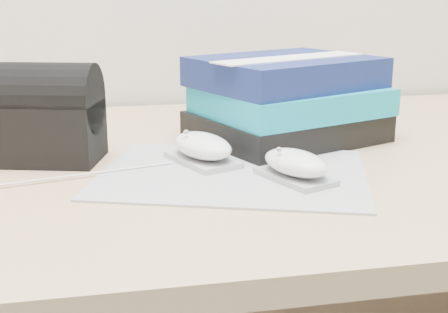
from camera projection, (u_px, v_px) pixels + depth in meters
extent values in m
cube|color=tan|center=(277.00, 160.00, 0.93)|extent=(1.60, 0.80, 0.03)
cube|color=tan|center=(225.00, 273.00, 1.38)|extent=(1.52, 0.03, 0.35)
cube|color=gray|center=(233.00, 173.00, 0.81)|extent=(0.41, 0.36, 0.00)
cube|color=#AEAEB1|center=(202.00, 160.00, 0.85)|extent=(0.10, 0.13, 0.01)
ellipsoid|color=white|center=(202.00, 145.00, 0.84)|extent=(0.10, 0.13, 0.03)
ellipsoid|color=#9A9B9D|center=(186.00, 132.00, 0.84)|extent=(0.01, 0.01, 0.01)
cube|color=#9C9C9F|center=(295.00, 177.00, 0.78)|extent=(0.09, 0.12, 0.01)
ellipsoid|color=white|center=(296.00, 163.00, 0.77)|extent=(0.09, 0.12, 0.03)
ellipsoid|color=gray|center=(279.00, 149.00, 0.76)|extent=(0.01, 0.01, 0.01)
cylinder|color=silver|center=(89.00, 174.00, 0.79)|extent=(0.22, 0.06, 0.00)
cube|color=black|center=(286.00, 126.00, 0.98)|extent=(0.33, 0.30, 0.04)
cube|color=#1199B8|center=(291.00, 100.00, 0.97)|extent=(0.31, 0.28, 0.04)
cube|color=navy|center=(285.00, 72.00, 0.96)|extent=(0.32, 0.29, 0.05)
cube|color=white|center=(290.00, 58.00, 0.93)|extent=(0.26, 0.15, 0.00)
cube|color=black|center=(47.00, 132.00, 0.86)|extent=(0.16, 0.13, 0.08)
cylinder|color=black|center=(45.00, 99.00, 0.85)|extent=(0.16, 0.13, 0.10)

